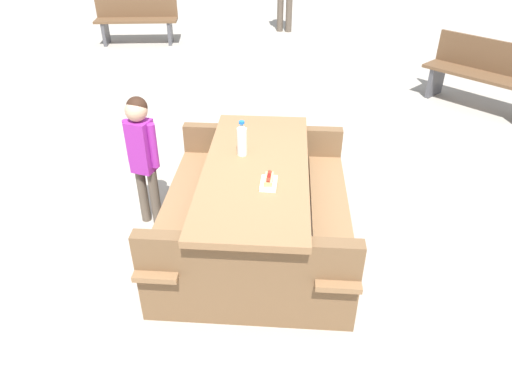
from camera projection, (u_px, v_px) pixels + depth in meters
name	position (u px, v px, depth m)	size (l,w,h in m)	color
ground_plane	(256.00, 246.00, 3.78)	(30.00, 30.00, 0.00)	#ADA599
picnic_table	(256.00, 201.00, 3.54)	(2.04, 1.73, 0.75)	olive
soda_bottle	(242.00, 139.00, 3.45)	(0.07, 0.07, 0.27)	silver
hotdog_tray	(269.00, 181.00, 3.13)	(0.20, 0.14, 0.08)	white
child_in_coat	(142.00, 147.00, 3.68)	(0.18, 0.28, 1.14)	brown
park_bench_near	(485.00, 73.00, 6.02)	(1.12, 1.49, 0.85)	brown
park_bench_mid	(137.00, 18.00, 8.63)	(0.86, 1.55, 0.85)	brown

